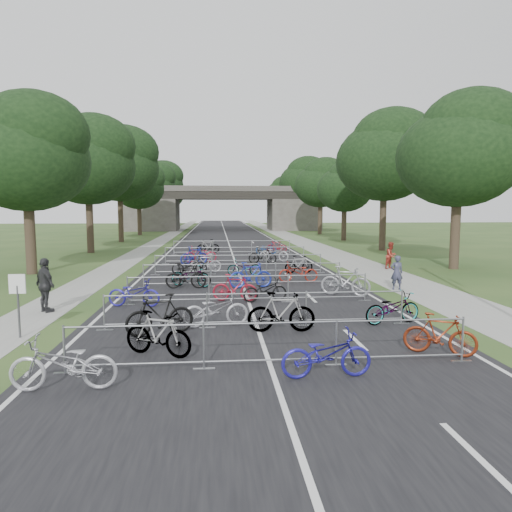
# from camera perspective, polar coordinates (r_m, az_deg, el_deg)

# --- Properties ---
(ground) EXTENTS (200.00, 200.00, 0.00)m
(ground) POSITION_cam_1_polar(r_m,az_deg,el_deg) (10.84, 1.86, -13.76)
(ground) COLOR #2D4A1F
(ground) RESTS_ON ground
(road) EXTENTS (11.00, 140.00, 0.01)m
(road) POSITION_cam_1_polar(r_m,az_deg,el_deg) (60.25, -3.76, 2.56)
(road) COLOR black
(road) RESTS_ON ground
(sidewalk_right) EXTENTS (3.00, 140.00, 0.01)m
(sidewalk_right) POSITION_cam_1_polar(r_m,az_deg,el_deg) (60.93, 3.79, 2.60)
(sidewalk_right) COLOR gray
(sidewalk_right) RESTS_ON ground
(sidewalk_left) EXTENTS (2.00, 140.00, 0.01)m
(sidewalk_left) POSITION_cam_1_polar(r_m,az_deg,el_deg) (60.56, -10.88, 2.49)
(sidewalk_left) COLOR gray
(sidewalk_left) RESTS_ON ground
(lane_markings) EXTENTS (0.12, 140.00, 0.00)m
(lane_markings) POSITION_cam_1_polar(r_m,az_deg,el_deg) (60.25, -3.76, 2.56)
(lane_markings) COLOR silver
(lane_markings) RESTS_ON ground
(overpass_bridge) EXTENTS (31.00, 8.00, 7.05)m
(overpass_bridge) POSITION_cam_1_polar(r_m,az_deg,el_deg) (75.13, -4.01, 5.95)
(overpass_bridge) COLOR #45423E
(overpass_bridge) RESTS_ON ground
(park_sign) EXTENTS (0.45, 0.06, 1.83)m
(park_sign) POSITION_cam_1_polar(r_m,az_deg,el_deg) (14.46, -27.64, -4.21)
(park_sign) COLOR #4C4C51
(park_sign) RESTS_ON ground
(tree_left_0) EXTENTS (6.72, 6.72, 10.25)m
(tree_left_0) POSITION_cam_1_polar(r_m,az_deg,el_deg) (28.11, -26.67, 11.18)
(tree_left_0) COLOR #33261C
(tree_left_0) RESTS_ON ground
(tree_right_0) EXTENTS (7.17, 7.17, 10.93)m
(tree_right_0) POSITION_cam_1_polar(r_m,az_deg,el_deg) (29.90, 24.27, 11.78)
(tree_right_0) COLOR #33261C
(tree_right_0) RESTS_ON ground
(tree_left_1) EXTENTS (7.56, 7.56, 11.53)m
(tree_left_1) POSITION_cam_1_polar(r_m,az_deg,el_deg) (39.55, -20.19, 10.97)
(tree_left_1) COLOR #33261C
(tree_left_1) RESTS_ON ground
(tree_right_1) EXTENTS (8.18, 8.18, 12.47)m
(tree_right_1) POSITION_cam_1_polar(r_m,az_deg,el_deg) (40.87, 15.96, 11.77)
(tree_right_1) COLOR #33261C
(tree_right_1) RESTS_ON ground
(tree_left_2) EXTENTS (8.40, 8.40, 12.81)m
(tree_left_2) POSITION_cam_1_polar(r_m,az_deg,el_deg) (51.27, -16.65, 10.79)
(tree_left_2) COLOR #33261C
(tree_left_2) RESTS_ON ground
(tree_right_2) EXTENTS (6.16, 6.16, 9.39)m
(tree_right_2) POSITION_cam_1_polar(r_m,az_deg,el_deg) (52.11, 11.16, 8.45)
(tree_right_2) COLOR #33261C
(tree_right_2) RESTS_ON ground
(tree_left_3) EXTENTS (6.72, 6.72, 10.25)m
(tree_left_3) POSITION_cam_1_polar(r_m,az_deg,el_deg) (62.94, -14.38, 8.44)
(tree_left_3) COLOR #33261C
(tree_left_3) RESTS_ON ground
(tree_right_3) EXTENTS (7.17, 7.17, 10.93)m
(tree_right_3) POSITION_cam_1_polar(r_m,az_deg,el_deg) (63.76, 8.17, 8.93)
(tree_right_3) COLOR #33261C
(tree_right_3) RESTS_ON ground
(tree_left_4) EXTENTS (7.56, 7.56, 11.53)m
(tree_left_4) POSITION_cam_1_polar(r_m,az_deg,el_deg) (74.83, -12.88, 8.70)
(tree_left_4) COLOR #33261C
(tree_left_4) RESTS_ON ground
(tree_right_4) EXTENTS (8.18, 8.18, 12.47)m
(tree_right_4) POSITION_cam_1_polar(r_m,az_deg,el_deg) (75.54, 6.10, 9.24)
(tree_right_4) COLOR #33261C
(tree_right_4) RESTS_ON ground
(tree_left_5) EXTENTS (8.40, 8.40, 12.81)m
(tree_left_5) POSITION_cam_1_polar(r_m,az_deg,el_deg) (86.76, -11.79, 8.88)
(tree_left_5) COLOR #33261C
(tree_left_5) RESTS_ON ground
(tree_right_5) EXTENTS (6.16, 6.16, 9.39)m
(tree_right_5) POSITION_cam_1_polar(r_m,az_deg,el_deg) (87.26, 4.57, 7.54)
(tree_right_5) COLOR #33261C
(tree_right_5) RESTS_ON ground
(tree_left_6) EXTENTS (6.72, 6.72, 10.25)m
(tree_left_6) POSITION_cam_1_polar(r_m,az_deg,el_deg) (98.62, -10.94, 7.60)
(tree_left_6) COLOR #33261C
(tree_left_6) RESTS_ON ground
(tree_right_6) EXTENTS (7.17, 7.17, 10.93)m
(tree_right_6) POSITION_cam_1_polar(r_m,az_deg,el_deg) (99.14, 3.42, 7.94)
(tree_right_6) COLOR #33261C
(tree_right_6) RESTS_ON ground
(barrier_row_0) EXTENTS (9.70, 0.08, 1.10)m
(barrier_row_0) POSITION_cam_1_polar(r_m,az_deg,el_deg) (10.66, 1.87, -11.00)
(barrier_row_0) COLOR #93969A
(barrier_row_0) RESTS_ON ground
(barrier_row_1) EXTENTS (9.70, 0.08, 1.10)m
(barrier_row_1) POSITION_cam_1_polar(r_m,az_deg,el_deg) (14.13, 0.13, -6.73)
(barrier_row_1) COLOR #93969A
(barrier_row_1) RESTS_ON ground
(barrier_row_2) EXTENTS (9.70, 0.08, 1.10)m
(barrier_row_2) POSITION_cam_1_polar(r_m,az_deg,el_deg) (17.64, -0.90, -4.15)
(barrier_row_2) COLOR #93969A
(barrier_row_2) RESTS_ON ground
(barrier_row_3) EXTENTS (9.70, 0.08, 1.10)m
(barrier_row_3) POSITION_cam_1_polar(r_m,az_deg,el_deg) (21.39, -1.61, -2.35)
(barrier_row_3) COLOR #93969A
(barrier_row_3) RESTS_ON ground
(barrier_row_4) EXTENTS (9.70, 0.08, 1.10)m
(barrier_row_4) POSITION_cam_1_polar(r_m,az_deg,el_deg) (25.35, -2.14, -1.03)
(barrier_row_4) COLOR #93969A
(barrier_row_4) RESTS_ON ground
(barrier_row_5) EXTENTS (9.70, 0.08, 1.10)m
(barrier_row_5) POSITION_cam_1_polar(r_m,az_deg,el_deg) (30.31, -2.60, 0.14)
(barrier_row_5) COLOR #93969A
(barrier_row_5) RESTS_ON ground
(barrier_row_6) EXTENTS (9.70, 0.08, 1.10)m
(barrier_row_6) POSITION_cam_1_polar(r_m,az_deg,el_deg) (36.28, -2.98, 1.11)
(barrier_row_6) COLOR #93969A
(barrier_row_6) RESTS_ON ground
(bike_0) EXTENTS (2.12, 0.76, 1.11)m
(bike_0) POSITION_cam_1_polar(r_m,az_deg,el_deg) (10.13, -22.95, -12.36)
(bike_0) COLOR #A5A5AD
(bike_0) RESTS_ON ground
(bike_1) EXTENTS (1.91, 1.30, 1.12)m
(bike_1) POSITION_cam_1_polar(r_m,az_deg,el_deg) (11.68, -12.16, -9.53)
(bike_1) COLOR #93969A
(bike_1) RESTS_ON ground
(bike_2) EXTENTS (2.01, 0.78, 1.04)m
(bike_2) POSITION_cam_1_polar(r_m,az_deg,el_deg) (10.17, 8.80, -12.07)
(bike_2) COLOR navy
(bike_2) RESTS_ON ground
(bike_3) EXTENTS (1.77, 1.28, 1.05)m
(bike_3) POSITION_cam_1_polar(r_m,az_deg,el_deg) (12.39, 22.00, -9.11)
(bike_3) COLOR maroon
(bike_3) RESTS_ON ground
(bike_4) EXTENTS (2.06, 1.24, 1.19)m
(bike_4) POSITION_cam_1_polar(r_m,az_deg,el_deg) (13.52, -11.91, -7.22)
(bike_4) COLOR black
(bike_4) RESTS_ON ground
(bike_5) EXTENTS (2.15, 1.09, 1.08)m
(bike_5) POSITION_cam_1_polar(r_m,az_deg,el_deg) (14.22, -5.08, -6.69)
(bike_5) COLOR #ADACB4
(bike_5) RESTS_ON ground
(bike_6) EXTENTS (2.02, 0.67, 1.20)m
(bike_6) POSITION_cam_1_polar(r_m,az_deg,el_deg) (13.55, 3.19, -7.06)
(bike_6) COLOR #93969A
(bike_6) RESTS_ON ground
(bike_7) EXTENTS (2.04, 1.10, 1.02)m
(bike_7) POSITION_cam_1_polar(r_m,az_deg,el_deg) (15.13, 16.68, -6.27)
(bike_7) COLOR #93969A
(bike_7) RESTS_ON ground
(bike_8) EXTENTS (2.02, 0.95, 1.02)m
(bike_8) POSITION_cam_1_polar(r_m,az_deg,el_deg) (17.57, -15.00, -4.52)
(bike_8) COLOR navy
(bike_8) RESTS_ON ground
(bike_9) EXTENTS (1.86, 0.88, 1.08)m
(bike_9) POSITION_cam_1_polar(r_m,az_deg,el_deg) (17.91, -2.65, -4.02)
(bike_9) COLOR maroon
(bike_9) RESTS_ON ground
(bike_10) EXTENTS (1.87, 1.01, 0.93)m
(bike_10) POSITION_cam_1_polar(r_m,az_deg,el_deg) (17.85, 1.15, -4.28)
(bike_10) COLOR black
(bike_10) RESTS_ON ground
(bike_11) EXTENTS (2.12, 1.43, 1.25)m
(bike_11) POSITION_cam_1_polar(r_m,az_deg,el_deg) (19.35, 11.12, -3.12)
(bike_11) COLOR #93949A
(bike_11) RESTS_ON ground
(bike_12) EXTENTS (1.85, 0.54, 1.11)m
(bike_12) POSITION_cam_1_polar(r_m,az_deg,el_deg) (20.99, -8.76, -2.55)
(bike_12) COLOR black
(bike_12) RESTS_ON ground
(bike_13) EXTENTS (2.14, 1.46, 1.06)m
(bike_13) POSITION_cam_1_polar(r_m,az_deg,el_deg) (21.36, -8.13, -2.45)
(bike_13) COLOR #93969A
(bike_13) RESTS_ON ground
(bike_14) EXTENTS (2.04, 0.80, 1.20)m
(bike_14) POSITION_cam_1_polar(r_m,az_deg,el_deg) (20.86, -0.69, -2.41)
(bike_14) COLOR #1B2997
(bike_14) RESTS_ON ground
(bike_15) EXTENTS (1.94, 0.68, 1.02)m
(bike_15) POSITION_cam_1_polar(r_m,az_deg,el_deg) (22.51, 5.32, -2.04)
(bike_15) COLOR #A02417
(bike_15) RESTS_ON ground
(bike_16) EXTENTS (2.10, 1.25, 1.04)m
(bike_16) POSITION_cam_1_polar(r_m,az_deg,el_deg) (25.37, -8.32, -1.14)
(bike_16) COLOR black
(bike_16) RESTS_ON ground
(bike_17) EXTENTS (1.80, 0.60, 1.07)m
(bike_17) POSITION_cam_1_polar(r_m,az_deg,el_deg) (25.95, -6.33, -0.92)
(bike_17) COLOR #ADABB3
(bike_17) RESTS_ON ground
(bike_18) EXTENTS (1.81, 0.64, 0.95)m
(bike_18) POSITION_cam_1_polar(r_m,az_deg,el_deg) (24.57, -1.47, -1.42)
(bike_18) COLOR #93969A
(bike_18) RESTS_ON ground
(bike_19) EXTENTS (1.72, 0.77, 1.00)m
(bike_19) POSITION_cam_1_polar(r_m,az_deg,el_deg) (25.69, 5.38, -1.06)
(bike_19) COLOR #93969A
(bike_19) RESTS_ON ground
(bike_20) EXTENTS (1.97, 1.48, 1.18)m
(bike_20) POSITION_cam_1_polar(r_m,az_deg,el_deg) (29.64, -7.76, 0.04)
(bike_20) COLOR navy
(bike_20) RESTS_ON ground
(bike_21) EXTENTS (2.22, 1.01, 1.13)m
(bike_21) POSITION_cam_1_polar(r_m,az_deg,el_deg) (30.71, -6.94, 0.21)
(bike_21) COLOR maroon
(bike_21) RESTS_ON ground
(bike_22) EXTENTS (1.90, 0.83, 1.11)m
(bike_22) POSITION_cam_1_polar(r_m,az_deg,el_deg) (29.71, 0.82, 0.04)
(bike_22) COLOR black
(bike_22) RESTS_ON ground
(bike_23) EXTENTS (2.19, 1.61, 1.10)m
(bike_23) POSITION_cam_1_polar(r_m,az_deg,el_deg) (31.27, 2.28, 0.33)
(bike_23) COLOR #ABABB3
(bike_23) RESTS_ON ground
(bike_25) EXTENTS (1.90, 0.83, 1.10)m
(bike_25) POSITION_cam_1_polar(r_m,az_deg,el_deg) (37.11, -5.99, 1.21)
(bike_25) COLOR #93969A
(bike_25) RESTS_ON ground
(bike_26) EXTENTS (1.74, 0.77, 0.89)m
(bike_26) POSITION_cam_1_polar(r_m,az_deg,el_deg) (36.19, 1.29, 0.95)
(bike_26) COLOR navy
(bike_26) RESTS_ON ground
(bike_27) EXTENTS (1.75, 1.00, 1.01)m
(bike_27) POSITION_cam_1_polar(r_m,az_deg,el_deg) (37.26, 2.61, 1.18)
(bike_27) COLOR maroon
(bike_27) RESTS_ON ground
(pedestrian_a) EXTENTS (0.58, 0.40, 1.54)m
(pedestrian_a) POSITION_cam_1_polar(r_m,az_deg,el_deg) (21.36, 17.18, -2.02)
(pedestrian_a) COLOR #34354E
(pedestrian_a) RESTS_ON ground
(pedestrian_b) EXTENTS (0.99, 0.93, 1.62)m
(pedestrian_b) POSITION_cam_1_polar(r_m,az_deg,el_deg) (28.51, 16.53, 0.05)
(pedestrian_b) COLOR maroon
(pedestrian_b) RESTS_ON ground
(pedestrian_c) EXTENTS (1.14, 1.12, 1.92)m
(pedestrian_c) POSITION_cam_1_polar(r_m,az_deg,el_deg) (17.62, -24.84, -3.36)
(pedestrian_c) COLOR #29292C
(pedestrian_c) RESTS_ON ground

